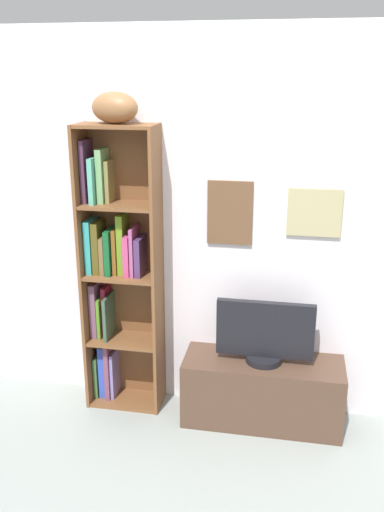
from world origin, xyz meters
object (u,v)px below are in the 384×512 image
bookshelf (116,272)px  football (115,108)px  tv_stand (262,391)px  television (265,334)px

bookshelf → football: bearing=-31.3°
bookshelf → tv_stand: size_ratio=1.86×
television → tv_stand: bearing=-90.0°
football → tv_stand: 1.92m
tv_stand → bookshelf: bearing=174.9°
football → television: 1.58m
football → television: (0.90, -0.05, -1.30)m
bookshelf → tv_stand: 1.18m
bookshelf → tv_stand: bearing=-5.1°
tv_stand → football: bearing=176.5°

